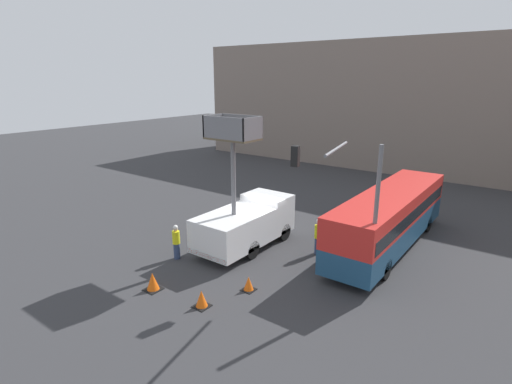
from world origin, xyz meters
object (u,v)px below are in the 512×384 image
at_px(utility_truck, 246,221).
at_px(road_worker_directing, 318,236).
at_px(city_bus, 390,215).
at_px(traffic_light_pole, 347,191).
at_px(traffic_cone_near_truck, 202,299).
at_px(traffic_cone_mid_road, 249,284).
at_px(road_worker_near_truck, 176,242).
at_px(traffic_cone_far_side, 153,282).

bearing_deg(utility_truck, road_worker_directing, 23.06).
bearing_deg(city_bus, road_worker_directing, 137.21).
xyz_separation_m(traffic_light_pole, traffic_cone_near_truck, (-3.73, -5.02, -3.99)).
height_order(utility_truck, traffic_cone_near_truck, utility_truck).
distance_m(traffic_cone_near_truck, traffic_cone_mid_road, 2.28).
bearing_deg(road_worker_near_truck, road_worker_directing, -85.88).
distance_m(road_worker_near_truck, traffic_cone_mid_road, 4.91).
height_order(road_worker_near_truck, traffic_cone_mid_road, road_worker_near_truck).
height_order(traffic_light_pole, traffic_cone_near_truck, traffic_light_pole).
height_order(traffic_cone_near_truck, traffic_cone_mid_road, traffic_cone_near_truck).
xyz_separation_m(road_worker_near_truck, road_worker_directing, (5.48, 4.80, 0.07)).
bearing_deg(traffic_cone_mid_road, road_worker_directing, 83.21).
distance_m(traffic_light_pole, traffic_cone_far_side, 9.18).
relative_size(road_worker_directing, traffic_cone_mid_road, 3.02).
distance_m(utility_truck, traffic_cone_near_truck, 6.30).
relative_size(utility_truck, traffic_cone_far_side, 8.94).
xyz_separation_m(road_worker_directing, traffic_cone_far_side, (-3.98, -7.58, -0.60)).
height_order(utility_truck, traffic_cone_mid_road, utility_truck).
distance_m(traffic_cone_mid_road, traffic_cone_far_side, 4.17).
xyz_separation_m(road_worker_near_truck, traffic_cone_mid_road, (4.87, -0.33, -0.61)).
distance_m(city_bus, road_worker_near_truck, 11.34).
height_order(utility_truck, city_bus, utility_truck).
xyz_separation_m(city_bus, traffic_cone_far_side, (-6.64, -10.63, -1.44)).
bearing_deg(traffic_cone_near_truck, utility_truck, 111.11).
bearing_deg(traffic_cone_near_truck, traffic_cone_far_side, -173.76).
relative_size(city_bus, traffic_cone_near_truck, 16.41).
bearing_deg(traffic_cone_far_side, city_bus, 58.00).
relative_size(city_bus, traffic_cone_far_side, 14.72).
relative_size(road_worker_directing, traffic_cone_far_side, 2.42).
height_order(road_worker_directing, traffic_cone_far_side, road_worker_directing).
distance_m(traffic_light_pole, traffic_cone_mid_road, 5.78).
relative_size(road_worker_directing, traffic_cone_near_truck, 2.70).
distance_m(road_worker_directing, traffic_cone_near_truck, 7.44).
distance_m(road_worker_directing, traffic_cone_far_side, 8.58).
bearing_deg(traffic_cone_far_side, road_worker_near_truck, 118.29).
xyz_separation_m(traffic_light_pole, traffic_cone_far_side, (-6.37, -5.31, -3.94)).
bearing_deg(traffic_cone_far_side, utility_truck, 86.07).
bearing_deg(traffic_cone_near_truck, road_worker_near_truck, 149.00).
xyz_separation_m(city_bus, traffic_light_pole, (-0.27, -5.32, 2.50)).
bearing_deg(utility_truck, traffic_light_pole, -7.19).
height_order(road_worker_near_truck, road_worker_directing, road_worker_directing).
distance_m(city_bus, traffic_cone_mid_road, 8.94).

